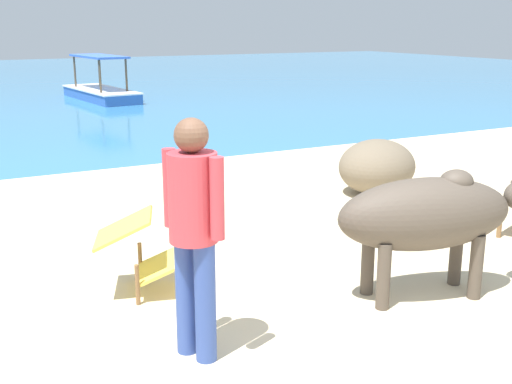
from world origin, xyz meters
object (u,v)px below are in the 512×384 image
cow (431,215)px  boat_blue (101,90)px  deck_chair_near (144,248)px  person_standing (194,222)px

cow → boat_blue: size_ratio=0.50×
deck_chair_near → boat_blue: size_ratio=0.24×
cow → person_standing: person_standing is taller
cow → deck_chair_near: bearing=163.9°
cow → person_standing: size_ratio=1.17×
person_standing → boat_blue: size_ratio=0.43×
deck_chair_near → person_standing: bearing=-71.4°
cow → deck_chair_near: 2.35m
cow → deck_chair_near: cow is taller
cow → boat_blue: 15.37m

